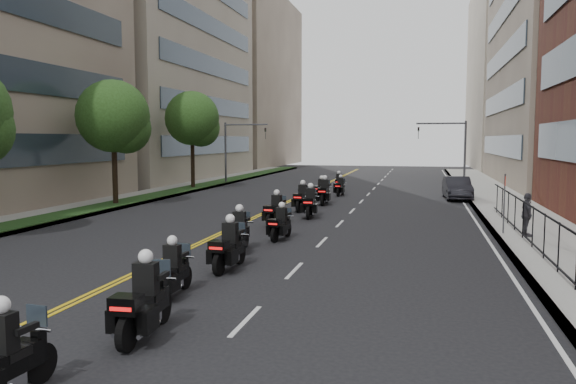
% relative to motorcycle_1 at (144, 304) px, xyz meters
% --- Properties ---
extents(sidewalk_right, '(4.00, 90.00, 0.15)m').
position_rel_motorcycle_1_xyz_m(sidewalk_right, '(10.51, 21.51, -0.65)').
color(sidewalk_right, gray).
rests_on(sidewalk_right, ground).
extents(sidewalk_left, '(4.00, 90.00, 0.15)m').
position_rel_motorcycle_1_xyz_m(sidewalk_left, '(-13.49, 21.51, -0.65)').
color(sidewalk_left, gray).
rests_on(sidewalk_left, ground).
extents(grass_strip, '(2.00, 90.00, 0.04)m').
position_rel_motorcycle_1_xyz_m(grass_strip, '(-12.69, 21.51, -0.55)').
color(grass_strip, '#193E16').
rests_on(grass_strip, sidewalk_left).
extents(building_right_far, '(15.00, 28.00, 26.00)m').
position_rel_motorcycle_1_xyz_m(building_right_far, '(20.01, 74.51, 12.28)').
color(building_right_far, gray).
rests_on(building_right_far, ground).
extents(building_left_mid, '(16.11, 28.00, 34.00)m').
position_rel_motorcycle_1_xyz_m(building_left_mid, '(-23.46, 44.51, 16.28)').
color(building_left_mid, gray).
rests_on(building_left_mid, ground).
extents(building_left_far, '(16.00, 28.00, 26.00)m').
position_rel_motorcycle_1_xyz_m(building_left_far, '(-23.49, 74.51, 12.28)').
color(building_left_far, '#7A6959').
rests_on(building_left_far, ground).
extents(iron_fence, '(0.05, 28.00, 1.50)m').
position_rel_motorcycle_1_xyz_m(iron_fence, '(9.51, 8.51, 0.18)').
color(iron_fence, black).
rests_on(iron_fence, sidewalk_right).
extents(street_trees, '(4.40, 38.40, 7.98)m').
position_rel_motorcycle_1_xyz_m(street_trees, '(-12.53, 15.11, 4.41)').
color(street_trees, black).
rests_on(street_trees, ground).
extents(traffic_signal_right, '(4.09, 0.20, 5.60)m').
position_rel_motorcycle_1_xyz_m(traffic_signal_right, '(8.05, 38.51, 2.98)').
color(traffic_signal_right, '#3F3F44').
rests_on(traffic_signal_right, ground).
extents(traffic_signal_left, '(4.09, 0.20, 5.60)m').
position_rel_motorcycle_1_xyz_m(traffic_signal_left, '(-11.02, 38.51, 2.98)').
color(traffic_signal_left, '#3F3F44').
rests_on(traffic_signal_left, ground).
extents(motorcycle_1, '(0.62, 2.48, 1.83)m').
position_rel_motorcycle_1_xyz_m(motorcycle_1, '(0.00, 0.00, 0.00)').
color(motorcycle_1, black).
rests_on(motorcycle_1, ground).
extents(motorcycle_2, '(0.51, 2.17, 1.60)m').
position_rel_motorcycle_1_xyz_m(motorcycle_2, '(-0.77, 2.90, -0.09)').
color(motorcycle_2, black).
rests_on(motorcycle_2, ground).
extents(motorcycle_3, '(0.60, 2.38, 1.76)m').
position_rel_motorcycle_1_xyz_m(motorcycle_3, '(-0.31, 6.11, -0.03)').
color(motorcycle_3, black).
rests_on(motorcycle_3, ground).
extents(motorcycle_4, '(0.58, 2.35, 1.73)m').
position_rel_motorcycle_1_xyz_m(motorcycle_4, '(-0.90, 8.88, -0.04)').
color(motorcycle_4, black).
rests_on(motorcycle_4, ground).
extents(motorcycle_5, '(0.61, 2.09, 1.55)m').
position_rel_motorcycle_1_xyz_m(motorcycle_5, '(-0.02, 11.64, -0.11)').
color(motorcycle_5, black).
rests_on(motorcycle_5, ground).
extents(motorcycle_6, '(0.67, 2.32, 1.72)m').
position_rel_motorcycle_1_xyz_m(motorcycle_6, '(-1.16, 15.20, -0.04)').
color(motorcycle_6, black).
rests_on(motorcycle_6, ground).
extents(motorcycle_7, '(0.63, 2.46, 1.81)m').
position_rel_motorcycle_1_xyz_m(motorcycle_7, '(-0.10, 18.29, -0.01)').
color(motorcycle_7, black).
rests_on(motorcycle_7, ground).
extents(motorcycle_8, '(0.60, 2.41, 1.77)m').
position_rel_motorcycle_1_xyz_m(motorcycle_8, '(-1.05, 20.74, -0.02)').
color(motorcycle_8, black).
rests_on(motorcycle_8, ground).
extents(motorcycle_9, '(0.57, 2.49, 1.84)m').
position_rel_motorcycle_1_xyz_m(motorcycle_9, '(-0.36, 24.21, 0.00)').
color(motorcycle_9, black).
rests_on(motorcycle_9, ground).
extents(motorcycle_10, '(0.62, 2.23, 1.65)m').
position_rel_motorcycle_1_xyz_m(motorcycle_10, '(-1.04, 26.90, -0.07)').
color(motorcycle_10, black).
rests_on(motorcycle_10, ground).
extents(motorcycle_11, '(0.55, 2.07, 1.53)m').
position_rel_motorcycle_1_xyz_m(motorcycle_11, '(-0.17, 29.93, -0.12)').
color(motorcycle_11, black).
rests_on(motorcycle_11, ground).
extents(motorcycle_12, '(0.61, 2.19, 1.62)m').
position_rel_motorcycle_1_xyz_m(motorcycle_12, '(-0.76, 33.25, -0.08)').
color(motorcycle_12, black).
rests_on(motorcycle_12, ground).
extents(parked_sedan, '(1.89, 4.77, 1.54)m').
position_rel_motorcycle_1_xyz_m(parked_sedan, '(7.91, 29.38, 0.05)').
color(parked_sedan, black).
rests_on(parked_sedan, ground).
extents(pedestrian_c, '(0.56, 1.09, 1.78)m').
position_rel_motorcycle_1_xyz_m(pedestrian_c, '(9.71, 13.89, 0.32)').
color(pedestrian_c, '#3B3A41').
rests_on(pedestrian_c, sidewalk_right).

